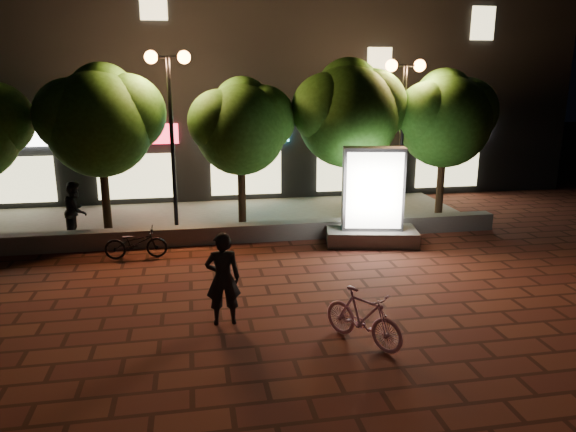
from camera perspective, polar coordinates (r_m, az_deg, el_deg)
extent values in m
plane|color=#59281C|center=(11.59, -4.72, -8.54)|extent=(80.00, 80.00, 0.00)
cube|color=slate|center=(15.27, -6.23, -1.85)|extent=(16.00, 0.45, 0.50)
cube|color=slate|center=(17.73, -6.80, -0.25)|extent=(16.00, 5.00, 0.08)
cube|color=black|center=(23.65, -8.22, 15.52)|extent=(28.00, 8.00, 10.00)
cube|color=white|center=(20.57, -27.52, 7.52)|extent=(3.20, 0.12, 0.70)
cube|color=beige|center=(20.76, -27.04, 3.42)|extent=(2.60, 0.10, 1.60)
cube|color=red|center=(19.77, -16.29, 8.35)|extent=(3.20, 0.12, 0.70)
cube|color=beige|center=(19.97, -15.99, 4.07)|extent=(2.60, 0.10, 1.60)
cube|color=#4BE4F2|center=(19.76, -4.56, 8.87)|extent=(3.20, 0.12, 0.70)
cube|color=beige|center=(19.96, -4.47, 4.59)|extent=(2.60, 0.10, 1.60)
cube|color=orange|center=(20.55, 6.75, 9.04)|extent=(3.20, 0.12, 0.70)
cube|color=beige|center=(20.74, 6.63, 4.91)|extent=(2.60, 0.10, 1.60)
cube|color=white|center=(22.04, 16.88, 8.89)|extent=(3.20, 0.12, 0.70)
cube|color=beige|center=(22.22, 16.59, 5.04)|extent=(2.60, 0.10, 1.60)
cube|color=beige|center=(19.75, -14.17, 21.30)|extent=(0.90, 0.10, 1.20)
cube|color=beige|center=(20.77, 9.70, 15.62)|extent=(0.90, 0.10, 1.20)
cube|color=beige|center=(22.51, 20.04, 18.72)|extent=(0.90, 0.10, 1.20)
cylinder|color=#2F2012|center=(16.55, -18.87, 2.31)|extent=(0.24, 0.24, 2.34)
sphere|color=#285F1C|center=(16.28, -19.44, 9.18)|extent=(3.00, 3.00, 3.00)
sphere|color=#285F1C|center=(16.35, -16.79, 10.46)|extent=(2.25, 2.25, 2.25)
sphere|color=#285F1C|center=(16.23, -21.98, 9.83)|extent=(2.10, 2.10, 2.10)
sphere|color=#285F1C|center=(16.57, -19.13, 11.89)|extent=(1.95, 1.95, 1.95)
cylinder|color=#2F2012|center=(16.44, -4.94, 2.72)|extent=(0.24, 0.24, 2.21)
sphere|color=#285F1C|center=(16.16, -5.08, 9.13)|extent=(2.70, 2.70, 2.70)
sphere|color=#285F1C|center=(16.41, -2.78, 10.30)|extent=(2.03, 2.03, 2.02)
sphere|color=#285F1C|center=(15.95, -7.25, 9.90)|extent=(1.89, 1.89, 1.89)
sphere|color=#285F1C|center=(16.47, -4.89, 11.59)|extent=(1.76, 1.76, 1.76)
cylinder|color=#2F2012|center=(17.03, 6.20, 3.49)|extent=(0.24, 0.24, 2.43)
sphere|color=#285F1C|center=(16.76, 6.39, 10.44)|extent=(3.10, 3.10, 3.10)
sphere|color=#285F1C|center=(17.17, 8.76, 11.46)|extent=(2.33, 2.33, 2.33)
sphere|color=#285F1C|center=(16.41, 4.19, 11.28)|extent=(2.17, 2.17, 2.17)
sphere|color=#285F1C|center=(17.09, 6.45, 13.12)|extent=(2.01, 2.02, 2.02)
cylinder|color=#2F2012|center=(18.20, 15.92, 3.51)|extent=(0.24, 0.24, 2.29)
sphere|color=#285F1C|center=(17.95, 16.36, 9.61)|extent=(2.90, 2.90, 2.90)
sphere|color=#285F1C|center=(18.44, 18.20, 10.53)|extent=(2.18, 2.17, 2.17)
sphere|color=#285F1C|center=(17.51, 14.69, 10.43)|extent=(2.03, 2.03, 2.03)
sphere|color=#285F1C|center=(18.26, 16.32, 11.97)|extent=(1.89, 1.88, 1.88)
cylinder|color=black|center=(15.96, -12.20, 7.18)|extent=(0.12, 0.12, 5.00)
cylinder|color=black|center=(15.84, -12.70, 16.17)|extent=(0.90, 0.08, 0.08)
sphere|color=#FF913F|center=(15.87, -14.39, 16.07)|extent=(0.36, 0.36, 0.36)
sphere|color=#FF913F|center=(15.84, -11.01, 16.26)|extent=(0.36, 0.36, 0.36)
cylinder|color=black|center=(17.22, 11.98, 7.37)|extent=(0.12, 0.12, 4.80)
cylinder|color=black|center=(17.10, 12.41, 15.37)|extent=(0.90, 0.08, 0.08)
sphere|color=#FF913F|center=(16.93, 10.95, 15.45)|extent=(0.36, 0.36, 0.36)
sphere|color=#FF913F|center=(17.27, 13.84, 15.28)|extent=(0.36, 0.36, 0.36)
cube|color=slate|center=(15.27, 8.83, -2.10)|extent=(2.70, 1.72, 0.42)
cube|color=#4C4C51|center=(14.94, 9.03, 2.88)|extent=(1.75, 0.89, 2.29)
cube|color=white|center=(14.64, 9.18, 2.64)|extent=(1.49, 0.34, 2.08)
cube|color=white|center=(15.23, 8.88, 3.11)|extent=(1.49, 0.34, 2.08)
imported|color=#C27CA4|center=(9.57, 8.01, -10.61)|extent=(1.31, 1.61, 0.98)
imported|color=black|center=(10.12, -6.94, -6.63)|extent=(0.66, 0.44, 1.80)
imported|color=black|center=(14.32, -15.88, -2.77)|extent=(1.58, 0.57, 0.83)
imported|color=black|center=(16.12, -21.64, 0.52)|extent=(0.69, 0.86, 1.67)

